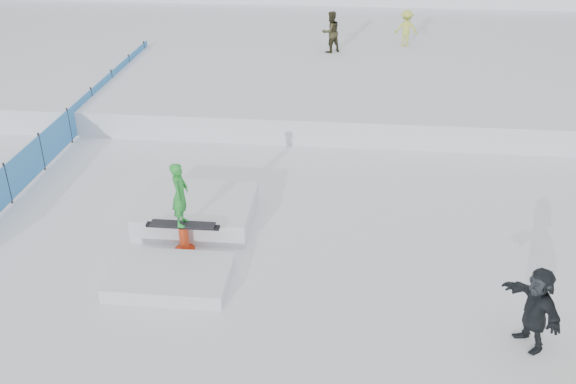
# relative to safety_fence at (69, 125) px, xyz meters

# --- Properties ---
(ground) EXTENTS (120.00, 120.00, 0.00)m
(ground) POSITION_rel_safety_fence_xyz_m (6.50, -6.60, -0.55)
(ground) COLOR white
(snow_midrise) EXTENTS (50.00, 18.00, 0.80)m
(snow_midrise) POSITION_rel_safety_fence_xyz_m (6.50, 9.40, -0.15)
(snow_midrise) COLOR white
(snow_midrise) RESTS_ON ground
(safety_fence) EXTENTS (0.05, 16.00, 1.10)m
(safety_fence) POSITION_rel_safety_fence_xyz_m (0.00, 0.00, 0.00)
(safety_fence) COLOR #3988D2
(safety_fence) RESTS_ON ground
(walker_olive) EXTENTS (0.97, 0.94, 1.58)m
(walker_olive) POSITION_rel_safety_fence_xyz_m (7.43, 7.83, 1.04)
(walker_olive) COLOR #322F1B
(walker_olive) RESTS_ON snow_midrise
(walker_ygreen) EXTENTS (0.93, 0.55, 1.43)m
(walker_ygreen) POSITION_rel_safety_fence_xyz_m (10.40, 9.01, 0.96)
(walker_ygreen) COLOR #C7D24A
(walker_ygreen) RESTS_ON snow_midrise
(spectator_dark) EXTENTS (1.02, 1.54, 1.59)m
(spectator_dark) POSITION_rel_safety_fence_xyz_m (11.62, -7.85, 0.24)
(spectator_dark) COLOR black
(spectator_dark) RESTS_ON ground
(jib_rail_feature) EXTENTS (2.60, 4.40, 2.11)m
(jib_rail_feature) POSITION_rel_safety_fence_xyz_m (4.81, -4.92, -0.25)
(jib_rail_feature) COLOR white
(jib_rail_feature) RESTS_ON ground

